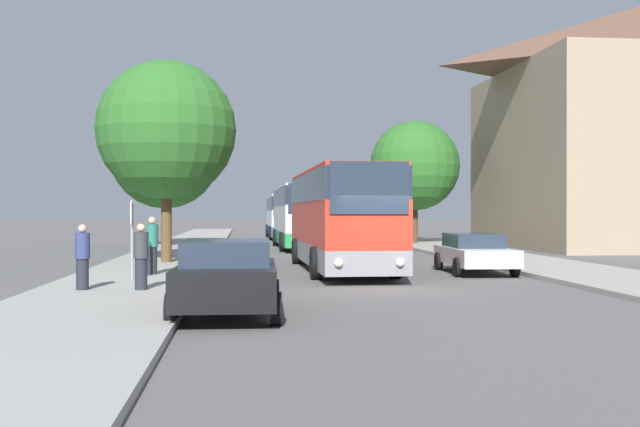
{
  "coord_description": "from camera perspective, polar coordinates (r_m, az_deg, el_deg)",
  "views": [
    {
      "loc": [
        -3.82,
        -20.19,
        2.09
      ],
      "look_at": [
        -0.23,
        14.8,
        1.95
      ],
      "focal_mm": 42.0,
      "sensor_mm": 36.0,
      "label": 1
    }
  ],
  "objects": [
    {
      "name": "sidewalk_left",
      "position": [
        20.54,
        -14.8,
        -5.41
      ],
      "size": [
        4.0,
        120.0,
        0.15
      ],
      "primitive_type": "cube",
      "color": "gray",
      "rests_on": "ground_plane"
    },
    {
      "name": "tree_left_far",
      "position": [
        42.4,
        -11.72,
        4.48
      ],
      "size": [
        6.09,
        6.09,
        8.14
      ],
      "color": "#513D23",
      "rests_on": "sidewalk_left"
    },
    {
      "name": "ground_plane",
      "position": [
        20.65,
        4.86,
        -5.58
      ],
      "size": [
        300.0,
        300.0,
        0.0
      ],
      "primitive_type": "plane",
      "color": "#565454",
      "rests_on": "ground"
    },
    {
      "name": "bus_rear",
      "position": [
        56.0,
        -2.65,
        -0.16
      ],
      "size": [
        2.81,
        11.44,
        3.2
      ],
      "rotation": [
        0.0,
        0.0,
        -0.0
      ],
      "color": "#2D519E",
      "rests_on": "ground_plane"
    },
    {
      "name": "tree_left_near",
      "position": [
        28.93,
        -11.63,
        6.22
      ],
      "size": [
        5.24,
        5.24,
        7.6
      ],
      "color": "#513D23",
      "rests_on": "sidewalk_left"
    },
    {
      "name": "tree_right_near",
      "position": [
        45.41,
        7.22,
        3.63
      ],
      "size": [
        5.4,
        5.4,
        7.34
      ],
      "color": "#47331E",
      "rests_on": "sidewalk_right"
    },
    {
      "name": "bus_stop_sign",
      "position": [
        21.33,
        -14.13,
        -1.25
      ],
      "size": [
        0.08,
        0.45,
        2.23
      ],
      "color": "gray",
      "rests_on": "sidewalk_left"
    },
    {
      "name": "bus_front",
      "position": [
        26.03,
        1.52,
        -0.31
      ],
      "size": [
        2.87,
        11.39,
        3.46
      ],
      "rotation": [
        0.0,
        0.0,
        0.02
      ],
      "color": "gray",
      "rests_on": "ground_plane"
    },
    {
      "name": "sidewalk_right",
      "position": [
        22.99,
        22.33,
        -4.81
      ],
      "size": [
        4.0,
        120.0,
        0.15
      ],
      "primitive_type": "cube",
      "color": "gray",
      "rests_on": "ground_plane"
    },
    {
      "name": "parked_car_right_far",
      "position": [
        48.78,
        3.41,
        -1.31
      ],
      "size": [
        2.21,
        4.15,
        1.53
      ],
      "rotation": [
        0.0,
        0.0,
        3.19
      ],
      "color": "red",
      "rests_on": "ground_plane"
    },
    {
      "name": "bus_middle",
      "position": [
        41.15,
        -1.38,
        -0.14
      ],
      "size": [
        2.98,
        10.51,
        3.43
      ],
      "rotation": [
        0.0,
        0.0,
        0.01
      ],
      "color": "#238942",
      "rests_on": "ground_plane"
    },
    {
      "name": "parked_car_right_near",
      "position": [
        25.49,
        11.68,
        -2.89
      ],
      "size": [
        2.17,
        4.55,
        1.32
      ],
      "rotation": [
        0.0,
        0.0,
        3.1
      ],
      "color": "silver",
      "rests_on": "ground_plane"
    },
    {
      "name": "pedestrian_waiting_far",
      "position": [
        19.19,
        -17.65,
        -3.18
      ],
      "size": [
        0.36,
        0.36,
        1.6
      ],
      "rotation": [
        0.0,
        0.0,
        1.89
      ],
      "color": "#23232D",
      "rests_on": "sidewalk_left"
    },
    {
      "name": "pedestrian_walking_back",
      "position": [
        23.27,
        -12.67,
        -2.37
      ],
      "size": [
        0.36,
        0.36,
        1.75
      ],
      "rotation": [
        0.0,
        0.0,
        0.33
      ],
      "color": "#23232D",
      "rests_on": "sidewalk_left"
    },
    {
      "name": "parked_car_left_curb",
      "position": [
        14.81,
        -7.09,
        -4.81
      ],
      "size": [
        2.16,
        3.99,
        1.51
      ],
      "rotation": [
        0.0,
        0.0,
        -0.03
      ],
      "color": "black",
      "rests_on": "ground_plane"
    },
    {
      "name": "pedestrian_waiting_near",
      "position": [
        18.83,
        -13.48,
        -3.21
      ],
      "size": [
        0.36,
        0.36,
        1.62
      ],
      "rotation": [
        0.0,
        0.0,
        5.95
      ],
      "color": "#23232D",
      "rests_on": "sidewalk_left"
    }
  ]
}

